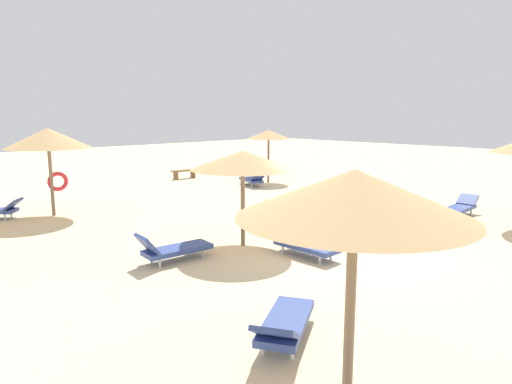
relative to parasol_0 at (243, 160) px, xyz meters
name	(u,v)px	position (x,y,z in m)	size (l,w,h in m)	color
ground_plane	(334,250)	(1.43, -2.03, -2.35)	(80.00, 80.00, 0.00)	beige
parasol_0	(243,160)	(0.00, 0.00, 0.00)	(2.81, 2.81, 2.61)	#75604C
parasol_1	(48,139)	(-2.37, 7.43, 0.37)	(2.85, 2.85, 3.10)	#75604C
parasol_2	(269,135)	(8.87, 7.74, 0.14)	(2.28, 2.28, 2.75)	#75604C
parasol_3	(354,195)	(-3.99, -6.19, 0.37)	(2.59, 2.59, 3.01)	#75604C
lounger_0	(302,244)	(0.49, -1.71, -2.05)	(0.67, 1.92, 0.62)	#33478C
lounger_2	(252,180)	(7.32, 7.36, -2.04)	(1.24, 2.00, 0.71)	#33478C
lounger_3	(284,324)	(-3.12, -4.40, -2.04)	(1.97, 1.50, 0.67)	#33478C
lounger_5	(460,207)	(8.03, -2.65, -2.04)	(1.92, 0.70, 0.68)	#33478C
lounger_6	(173,249)	(-2.16, 0.18, -2.03)	(1.90, 0.82, 0.80)	#33478C
bench_0	(184,172)	(6.39, 11.89, -2.01)	(1.53, 0.51, 0.49)	brown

